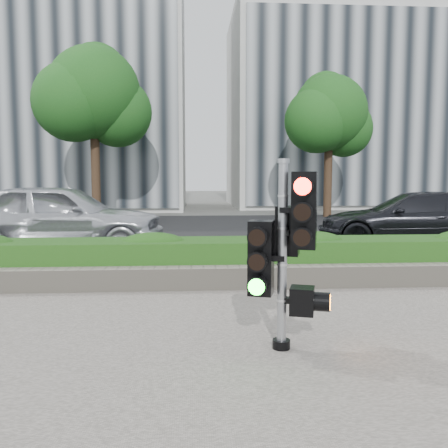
% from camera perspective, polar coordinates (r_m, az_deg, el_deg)
% --- Properties ---
extents(ground, '(120.00, 120.00, 0.00)m').
position_cam_1_polar(ground, '(5.65, 1.86, -12.41)').
color(ground, '#51514C').
rests_on(ground, ground).
extents(road, '(60.00, 13.00, 0.02)m').
position_cam_1_polar(road, '(15.46, -1.80, -0.90)').
color(road, black).
rests_on(road, ground).
extents(curb, '(60.00, 0.25, 0.12)m').
position_cam_1_polar(curb, '(8.68, -0.20, -5.64)').
color(curb, gray).
rests_on(curb, ground).
extents(stone_wall, '(12.00, 0.32, 0.34)m').
position_cam_1_polar(stone_wall, '(7.43, 0.41, -6.44)').
color(stone_wall, gray).
rests_on(stone_wall, sidewalk).
extents(hedge, '(12.00, 1.00, 0.68)m').
position_cam_1_polar(hedge, '(8.04, 0.07, -4.29)').
color(hedge, '#3E7B25').
rests_on(hedge, sidewalk).
extents(building_left, '(16.00, 9.00, 15.00)m').
position_cam_1_polar(building_left, '(30.14, -20.90, 16.19)').
color(building_left, '#B7B7B2').
rests_on(building_left, ground).
extents(building_right, '(18.00, 10.00, 12.00)m').
position_cam_1_polar(building_right, '(32.75, 17.29, 12.76)').
color(building_right, '#B7B7B2').
rests_on(building_right, ground).
extents(tree_left, '(4.61, 4.03, 7.34)m').
position_cam_1_polar(tree_left, '(20.57, -15.42, 14.58)').
color(tree_left, black).
rests_on(tree_left, ground).
extents(tree_right, '(4.10, 3.58, 6.53)m').
position_cam_1_polar(tree_right, '(21.93, 12.46, 12.58)').
color(tree_right, black).
rests_on(tree_right, ground).
extents(traffic_signal, '(0.70, 0.57, 1.90)m').
position_cam_1_polar(traffic_signal, '(4.74, 7.39, -2.53)').
color(traffic_signal, black).
rests_on(traffic_signal, sidewalk).
extents(car_silver, '(4.81, 1.98, 1.63)m').
position_cam_1_polar(car_silver, '(11.80, -19.09, 0.82)').
color(car_silver, silver).
rests_on(car_silver, road).
extents(car_dark, '(5.06, 2.86, 1.38)m').
position_cam_1_polar(car_dark, '(12.92, 21.82, 0.56)').
color(car_dark, black).
rests_on(car_dark, road).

